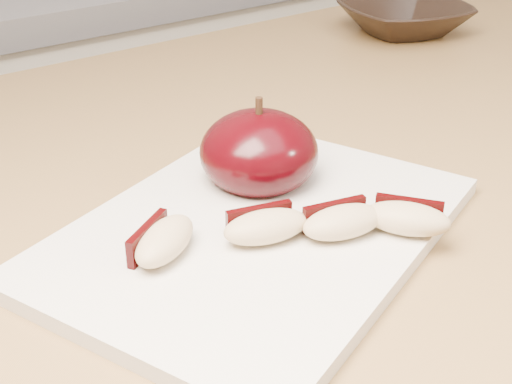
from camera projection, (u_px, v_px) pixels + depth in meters
cutting_board at (256, 231)px, 0.49m from camera, size 0.35×0.30×0.01m
apple_half at (259, 152)px, 0.54m from camera, size 0.12×0.12×0.08m
apple_wedge_a at (163, 240)px, 0.45m from camera, size 0.06×0.05×0.02m
apple_wedge_b at (265, 226)px, 0.47m from camera, size 0.06×0.04×0.02m
apple_wedge_c at (342, 221)px, 0.47m from camera, size 0.06×0.04×0.02m
apple_wedge_d at (407, 218)px, 0.48m from camera, size 0.06×0.06×0.02m
bowl at (403, 18)px, 0.93m from camera, size 0.20×0.20×0.04m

